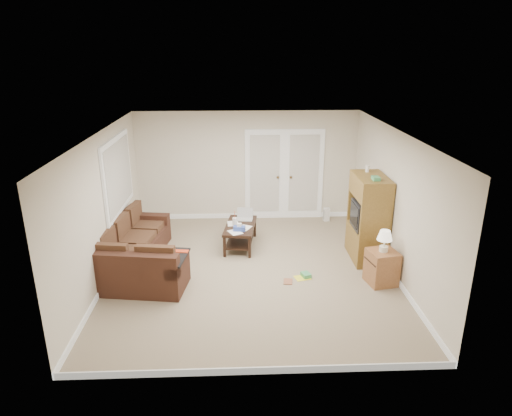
{
  "coord_description": "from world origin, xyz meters",
  "views": [
    {
      "loc": [
        -0.22,
        -7.36,
        3.83
      ],
      "look_at": [
        0.1,
        0.31,
        1.1
      ],
      "focal_mm": 32.0,
      "sensor_mm": 36.0,
      "label": 1
    }
  ],
  "objects_px": {
    "sectional_sofa": "(135,256)",
    "coffee_table": "(241,234)",
    "side_cabinet": "(382,264)",
    "tv_armoire": "(368,218)"
  },
  "relations": [
    {
      "from": "sectional_sofa",
      "to": "side_cabinet",
      "type": "relative_size",
      "value": 2.78
    },
    {
      "from": "coffee_table",
      "to": "tv_armoire",
      "type": "distance_m",
      "value": 2.52
    },
    {
      "from": "sectional_sofa",
      "to": "coffee_table",
      "type": "relative_size",
      "value": 2.25
    },
    {
      "from": "sectional_sofa",
      "to": "coffee_table",
      "type": "height_order",
      "value": "coffee_table"
    },
    {
      "from": "coffee_table",
      "to": "sectional_sofa",
      "type": "bearing_deg",
      "value": -143.96
    },
    {
      "from": "coffee_table",
      "to": "side_cabinet",
      "type": "relative_size",
      "value": 1.24
    },
    {
      "from": "coffee_table",
      "to": "tv_armoire",
      "type": "relative_size",
      "value": 0.69
    },
    {
      "from": "coffee_table",
      "to": "side_cabinet",
      "type": "xyz_separation_m",
      "value": [
        2.37,
        -1.65,
        0.1
      ]
    },
    {
      "from": "sectional_sofa",
      "to": "side_cabinet",
      "type": "distance_m",
      "value": 4.32
    },
    {
      "from": "tv_armoire",
      "to": "coffee_table",
      "type": "bearing_deg",
      "value": 164.93
    }
  ]
}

